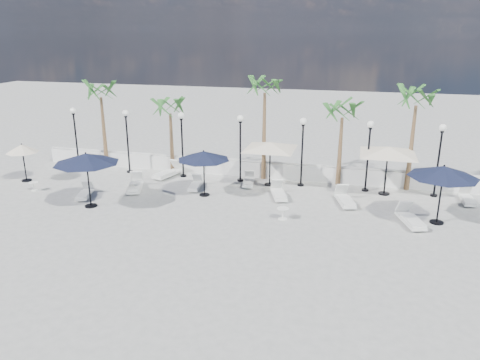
% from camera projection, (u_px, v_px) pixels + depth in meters
% --- Properties ---
extents(ground, '(100.00, 100.00, 0.00)m').
position_uv_depth(ground, '(205.00, 224.00, 21.05)').
color(ground, gray).
rests_on(ground, ground).
extents(balustrade, '(26.00, 0.30, 1.01)m').
position_uv_depth(balustrade, '(244.00, 168.00, 27.82)').
color(balustrade, silver).
rests_on(balustrade, ground).
extents(lamppost_0, '(0.36, 0.36, 3.84)m').
position_uv_depth(lamppost_0, '(75.00, 129.00, 28.74)').
color(lamppost_0, black).
rests_on(lamppost_0, ground).
extents(lamppost_1, '(0.36, 0.36, 3.84)m').
position_uv_depth(lamppost_1, '(127.00, 132.00, 27.92)').
color(lamppost_1, black).
rests_on(lamppost_1, ground).
extents(lamppost_2, '(0.36, 0.36, 3.84)m').
position_uv_depth(lamppost_2, '(182.00, 136.00, 27.10)').
color(lamppost_2, black).
rests_on(lamppost_2, ground).
extents(lamppost_3, '(0.36, 0.36, 3.84)m').
position_uv_depth(lamppost_3, '(240.00, 139.00, 26.28)').
color(lamppost_3, black).
rests_on(lamppost_3, ground).
extents(lamppost_4, '(0.36, 0.36, 3.84)m').
position_uv_depth(lamppost_4, '(302.00, 142.00, 25.46)').
color(lamppost_4, black).
rests_on(lamppost_4, ground).
extents(lamppost_5, '(0.36, 0.36, 3.84)m').
position_uv_depth(lamppost_5, '(369.00, 146.00, 24.64)').
color(lamppost_5, black).
rests_on(lamppost_5, ground).
extents(lamppost_6, '(0.36, 0.36, 3.84)m').
position_uv_depth(lamppost_6, '(440.00, 150.00, 23.81)').
color(lamppost_6, black).
rests_on(lamppost_6, ground).
extents(palm_0, '(2.60, 2.60, 5.50)m').
position_uv_depth(palm_0, '(101.00, 95.00, 28.50)').
color(palm_0, brown).
rests_on(palm_0, ground).
extents(palm_1, '(2.60, 2.60, 4.70)m').
position_uv_depth(palm_1, '(170.00, 111.00, 27.68)').
color(palm_1, brown).
rests_on(palm_1, ground).
extents(palm_2, '(2.60, 2.60, 6.10)m').
position_uv_depth(palm_2, '(265.00, 91.00, 25.93)').
color(palm_2, brown).
rests_on(palm_2, ground).
extents(palm_3, '(2.60, 2.60, 4.90)m').
position_uv_depth(palm_3, '(342.00, 115.00, 25.28)').
color(palm_3, brown).
rests_on(palm_3, ground).
extents(palm_4, '(2.60, 2.60, 5.70)m').
position_uv_depth(palm_4, '(416.00, 103.00, 24.17)').
color(palm_4, brown).
rests_on(palm_4, ground).
extents(lounger_0, '(1.05, 1.81, 0.65)m').
position_uv_depth(lounger_0, '(85.00, 193.00, 24.39)').
color(lounger_0, silver).
rests_on(lounger_0, ground).
extents(lounger_1, '(1.32, 2.19, 0.78)m').
position_uv_depth(lounger_1, '(135.00, 185.00, 25.44)').
color(lounger_1, silver).
rests_on(lounger_1, ground).
extents(lounger_2, '(0.77, 1.72, 0.62)m').
position_uv_depth(lounger_2, '(195.00, 185.00, 25.67)').
color(lounger_2, silver).
rests_on(lounger_2, ground).
extents(lounger_3, '(0.79, 1.76, 0.63)m').
position_uv_depth(lounger_3, '(248.00, 181.00, 26.28)').
color(lounger_3, silver).
rests_on(lounger_3, ground).
extents(lounger_4, '(1.26, 2.23, 0.80)m').
position_uv_depth(lounger_4, '(168.00, 172.00, 27.73)').
color(lounger_4, silver).
rests_on(lounger_4, ground).
extents(lounger_5, '(1.19, 2.03, 0.72)m').
position_uv_depth(lounger_5, '(279.00, 193.00, 24.31)').
color(lounger_5, silver).
rests_on(lounger_5, ground).
extents(lounger_6, '(1.19, 2.12, 0.76)m').
position_uv_depth(lounger_6, '(345.00, 199.00, 23.41)').
color(lounger_6, silver).
rests_on(lounger_6, ground).
extents(lounger_7, '(1.28, 2.19, 0.78)m').
position_uv_depth(lounger_7, '(411.00, 219.00, 20.99)').
color(lounger_7, silver).
rests_on(lounger_7, ground).
extents(lounger_8, '(0.59, 1.78, 0.66)m').
position_uv_depth(lounger_8, '(467.00, 199.00, 23.59)').
color(lounger_8, silver).
rests_on(lounger_8, ground).
extents(side_table_0, '(0.50, 0.50, 0.48)m').
position_uv_depth(side_table_0, '(34.00, 186.00, 25.33)').
color(side_table_0, silver).
rests_on(side_table_0, ground).
extents(side_table_1, '(0.59, 0.59, 0.57)m').
position_uv_depth(side_table_1, '(135.00, 186.00, 25.11)').
color(side_table_1, silver).
rests_on(side_table_1, ground).
extents(side_table_2, '(0.55, 0.55, 0.54)m').
position_uv_depth(side_table_2, '(283.00, 213.00, 21.52)').
color(side_table_2, silver).
rests_on(side_table_2, ground).
extents(parasol_navy_left, '(3.15, 3.15, 2.78)m').
position_uv_depth(parasol_navy_left, '(86.00, 159.00, 22.42)').
color(parasol_navy_left, black).
rests_on(parasol_navy_left, ground).
extents(parasol_navy_mid, '(2.75, 2.75, 2.46)m').
position_uv_depth(parasol_navy_mid, '(204.00, 156.00, 24.06)').
color(parasol_navy_mid, black).
rests_on(parasol_navy_mid, ground).
extents(parasol_navy_right, '(3.07, 3.07, 2.75)m').
position_uv_depth(parasol_navy_right, '(444.00, 172.00, 20.46)').
color(parasol_navy_right, black).
rests_on(parasol_navy_right, ground).
extents(parasol_cream_sq_a, '(5.40, 5.40, 2.65)m').
position_uv_depth(parasol_cream_sq_a, '(270.00, 142.00, 25.60)').
color(parasol_cream_sq_a, black).
rests_on(parasol_cream_sq_a, ground).
extents(parasol_cream_sq_b, '(5.59, 5.59, 2.80)m').
position_uv_depth(parasol_cream_sq_b, '(389.00, 147.00, 24.10)').
color(parasol_cream_sq_b, black).
rests_on(parasol_cream_sq_b, ground).
extents(parasol_cream_small, '(1.81, 1.81, 2.22)m').
position_uv_depth(parasol_cream_small, '(22.00, 149.00, 26.48)').
color(parasol_cream_small, black).
rests_on(parasol_cream_small, ground).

